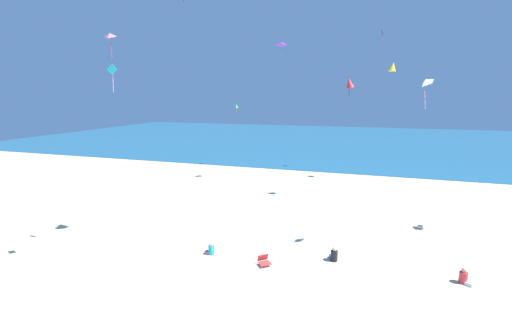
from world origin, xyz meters
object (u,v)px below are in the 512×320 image
(kite_black, at_px, (382,33))
(person_2, at_px, (464,278))
(kite_white, at_px, (425,82))
(kite_red, at_px, (350,83))
(kite_green, at_px, (237,106))
(kite_pink, at_px, (110,35))
(kite_teal, at_px, (112,71))
(kite_purple, at_px, (282,44))
(person_3, at_px, (334,255))
(beach_chair_mid_beach, at_px, (421,225))
(person_0, at_px, (211,250))
(kite_yellow, at_px, (393,67))
(beach_chair_near_camera, at_px, (264,261))

(kite_black, bearing_deg, person_2, -82.49)
(kite_white, height_order, kite_red, kite_red)
(person_2, height_order, kite_green, kite_green)
(kite_pink, bearing_deg, kite_green, 98.22)
(kite_teal, bearing_deg, kite_pink, -49.35)
(kite_green, bearing_deg, kite_purple, -40.55)
(person_3, distance_m, kite_purple, 20.94)
(beach_chair_mid_beach, distance_m, kite_pink, 20.77)
(person_3, xyz_separation_m, kite_pink, (-9.57, -4.02, 10.69))
(beach_chair_mid_beach, bearing_deg, kite_green, -14.67)
(person_0, height_order, kite_purple, kite_purple)
(person_3, height_order, kite_yellow, kite_yellow)
(person_0, distance_m, kite_white, 14.06)
(beach_chair_near_camera, xyz_separation_m, person_2, (9.19, 1.08, 0.05))
(kite_black, relative_size, kite_red, 0.83)
(kite_black, bearing_deg, kite_yellow, -78.30)
(beach_chair_mid_beach, distance_m, kite_red, 11.67)
(person_0, bearing_deg, beach_chair_near_camera, 177.16)
(kite_yellow, bearing_deg, kite_green, 172.07)
(kite_white, bearing_deg, person_0, -161.22)
(beach_chair_near_camera, height_order, kite_black, kite_black)
(kite_black, relative_size, kite_pink, 1.13)
(beach_chair_mid_beach, height_order, kite_pink, kite_pink)
(beach_chair_mid_beach, distance_m, kite_green, 24.59)
(kite_teal, relative_size, kite_pink, 1.32)
(beach_chair_near_camera, relative_size, person_2, 1.10)
(kite_white, distance_m, kite_yellow, 16.43)
(person_2, bearing_deg, person_3, -152.33)
(beach_chair_mid_beach, height_order, person_2, person_2)
(kite_teal, bearing_deg, kite_purple, 74.38)
(person_2, bearing_deg, kite_teal, -142.59)
(person_2, bearing_deg, kite_purple, 160.15)
(beach_chair_mid_beach, xyz_separation_m, kite_yellow, (-1.43, 12.51, 10.98))
(beach_chair_mid_beach, relative_size, kite_pink, 0.74)
(kite_black, xyz_separation_m, kite_red, (-2.73, -12.02, -5.66))
(kite_purple, relative_size, kite_white, 0.98)
(beach_chair_near_camera, distance_m, person_0, 3.08)
(kite_green, bearing_deg, kite_black, 7.92)
(beach_chair_near_camera, xyz_separation_m, kite_yellow, (7.03, 20.05, 11.00))
(beach_chair_near_camera, xyz_separation_m, kite_red, (3.36, 12.59, 9.23))
(kite_white, bearing_deg, beach_chair_mid_beach, 72.47)
(kite_pink, bearing_deg, kite_purple, 80.67)
(beach_chair_near_camera, relative_size, kite_red, 0.56)
(kite_black, xyz_separation_m, kite_yellow, (0.94, -4.56, -3.89))
(kite_green, relative_size, kite_purple, 0.61)
(beach_chair_mid_beach, height_order, kite_purple, kite_purple)
(kite_black, height_order, kite_teal, kite_black)
(beach_chair_mid_beach, height_order, kite_red, kite_red)
(beach_chair_mid_beach, bearing_deg, kite_pink, 58.84)
(beach_chair_mid_beach, xyz_separation_m, kite_black, (-2.37, 17.07, 14.87))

